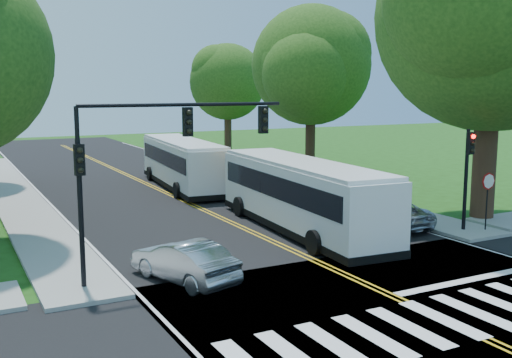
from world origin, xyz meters
TOP-DOWN VIEW (x-y plane):
  - ground at (0.00, 0.00)m, footprint 140.00×140.00m
  - road at (0.00, 18.00)m, footprint 14.00×96.00m
  - cross_road at (0.00, 0.00)m, footprint 60.00×12.00m
  - center_line at (0.00, 22.00)m, footprint 0.36×70.00m
  - edge_line_w at (-6.80, 22.00)m, footprint 0.12×70.00m
  - edge_line_e at (6.80, 22.00)m, footprint 0.12×70.00m
  - crosswalk at (0.00, -0.50)m, footprint 12.60×3.00m
  - stop_bar at (3.50, 1.60)m, footprint 6.60×0.40m
  - sidewalk_nw at (-8.30, 25.00)m, footprint 2.60×40.00m
  - sidewalk_ne at (8.30, 25.00)m, footprint 2.60×40.00m
  - tree_ne_big at (11.00, 8.00)m, footprint 10.80×10.80m
  - tree_east_mid at (11.50, 24.00)m, footprint 8.40×8.40m
  - tree_east_far at (12.50, 40.00)m, footprint 7.20×7.20m
  - signal_nw at (-5.86, 6.43)m, footprint 7.15×0.46m
  - signal_ne at (8.20, 6.44)m, footprint 0.30×0.46m
  - stop_sign at (9.00, 5.98)m, footprint 0.76×0.08m
  - bus_lead at (2.00, 10.07)m, footprint 3.59×12.27m
  - bus_follow at (1.59, 23.52)m, footprint 3.72×11.95m
  - hatchback at (-5.11, 5.85)m, footprint 2.58×4.40m
  - suv at (5.72, 8.97)m, footprint 2.31×4.94m
  - dark_sedan at (5.29, 20.40)m, footprint 2.91×4.23m

SIDE VIEW (x-z plane):
  - ground at x=0.00m, z-range 0.00..0.00m
  - road at x=0.00m, z-range 0.00..0.01m
  - cross_road at x=0.00m, z-range 0.00..0.01m
  - center_line at x=0.00m, z-range 0.01..0.02m
  - edge_line_w at x=-6.80m, z-range 0.01..0.02m
  - edge_line_e at x=6.80m, z-range 0.01..0.02m
  - crosswalk at x=0.00m, z-range 0.01..0.02m
  - stop_bar at x=3.50m, z-range 0.01..0.02m
  - sidewalk_nw at x=-8.30m, z-range 0.00..0.15m
  - sidewalk_ne at x=8.30m, z-range 0.00..0.15m
  - dark_sedan at x=5.29m, z-range 0.01..1.15m
  - suv at x=5.72m, z-range 0.01..1.38m
  - hatchback at x=-5.11m, z-range 0.01..1.38m
  - bus_follow at x=1.59m, z-range 0.10..3.14m
  - bus_lead at x=2.00m, z-range 0.10..3.23m
  - stop_sign at x=9.00m, z-range 0.77..3.30m
  - signal_ne at x=8.20m, z-range 0.76..5.16m
  - signal_nw at x=-5.86m, z-range 1.55..7.21m
  - tree_east_far at x=12.50m, z-range 1.69..12.03m
  - tree_east_mid at x=11.50m, z-range 1.89..13.82m
  - tree_ne_big at x=11.00m, z-range 2.17..17.08m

